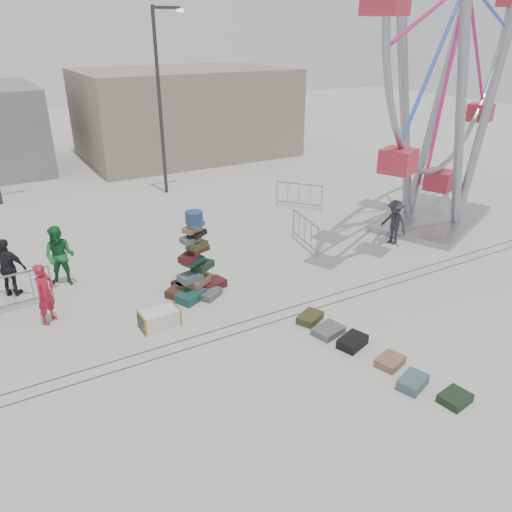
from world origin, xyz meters
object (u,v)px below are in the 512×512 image
barricade_dummy_c (13,292)px  pedestrian_grey (394,222)px  pedestrian_red (45,294)px  steamer_trunk (159,319)px  pedestrian_black (9,268)px  barricade_wheel_back (299,195)px  pedestrian_green (60,256)px  suitcase_tower (196,270)px  lamp_post_right (161,94)px  ferris_wheel (462,16)px  barricade_wheel_front (305,232)px

barricade_dummy_c → pedestrian_grey: bearing=-11.5°
pedestrian_red → steamer_trunk: bearing=-79.2°
barricade_dummy_c → pedestrian_black: (0.05, 0.93, 0.33)m
barricade_wheel_back → pedestrian_green: (-10.25, -2.42, 0.38)m
pedestrian_black → barricade_dummy_c: bearing=121.7°
suitcase_tower → pedestrian_red: (-4.03, 0.43, 0.13)m
lamp_post_right → barricade_dummy_c: 11.92m
ferris_wheel → barricade_dummy_c: ferris_wheel is taller
ferris_wheel → pedestrian_black: size_ratio=8.65×
barricade_dummy_c → pedestrian_green: (1.46, 0.90, 0.38)m
steamer_trunk → barricade_wheel_front: (6.31, 2.48, 0.32)m
pedestrian_red → pedestrian_black: bearing=63.4°
pedestrian_green → pedestrian_grey: (10.91, -2.59, -0.12)m
steamer_trunk → barricade_dummy_c: 4.23m
barricade_wheel_back → pedestrian_black: (-11.66, -2.39, 0.33)m
pedestrian_black → barricade_wheel_front: bearing=-152.8°
barricade_dummy_c → pedestrian_green: pedestrian_green is taller
ferris_wheel → pedestrian_black: ferris_wheel is taller
ferris_wheel → barricade_wheel_front: ferris_wheel is taller
barricade_wheel_back → pedestrian_black: size_ratio=1.14×
lamp_post_right → pedestrian_red: bearing=-126.2°
pedestrian_black → pedestrian_grey: 12.59m
pedestrian_red → pedestrian_grey: bearing=-47.3°
barricade_dummy_c → pedestrian_black: bearing=83.2°
lamp_post_right → steamer_trunk: (-4.44, -11.10, -4.25)m
barricade_wheel_back → pedestrian_green: 10.54m
barricade_dummy_c → barricade_wheel_front: bearing=-5.7°
lamp_post_right → steamer_trunk: bearing=-111.8°
lamp_post_right → suitcase_tower: (-2.85, -9.84, -3.78)m
barricade_wheel_back → pedestrian_green: size_ratio=1.07×
steamer_trunk → pedestrian_green: bearing=112.4°
steamer_trunk → barricade_wheel_back: bearing=33.4°
steamer_trunk → pedestrian_red: pedestrian_red is taller
pedestrian_red → pedestrian_black: (-0.67, 2.05, 0.04)m
ferris_wheel → steamer_trunk: (-12.27, -2.07, -7.24)m
barricade_wheel_front → pedestrian_grey: bearing=-105.4°
ferris_wheel → barricade_wheel_back: ferris_wheel is taller
barricade_dummy_c → pedestrian_black: pedestrian_black is taller
suitcase_tower → pedestrian_green: (-3.29, 2.45, 0.23)m
steamer_trunk → barricade_wheel_front: barricade_wheel_front is taller
lamp_post_right → barricade_wheel_back: bearing=-50.4°
barricade_dummy_c → barricade_wheel_back: (11.71, 3.32, 0.00)m
steamer_trunk → barricade_wheel_back: 10.52m
lamp_post_right → ferris_wheel: ferris_wheel is taller
barricade_wheel_front → pedestrian_red: pedestrian_red is taller
pedestrian_black → pedestrian_grey: bearing=-157.2°
lamp_post_right → pedestrian_black: size_ratio=4.56×
barricade_wheel_back → steamer_trunk: bearing=-94.5°
suitcase_tower → pedestrian_black: 5.31m
lamp_post_right → steamer_trunk: 12.68m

